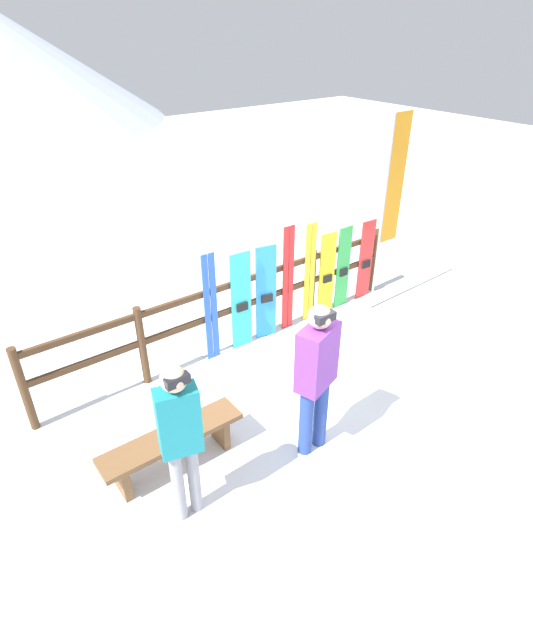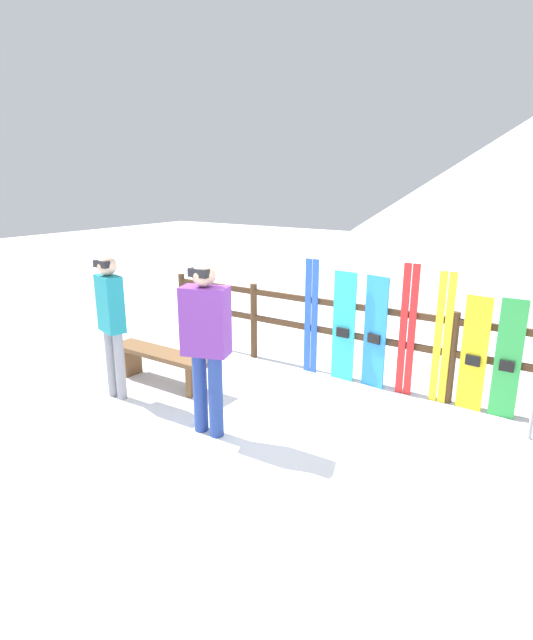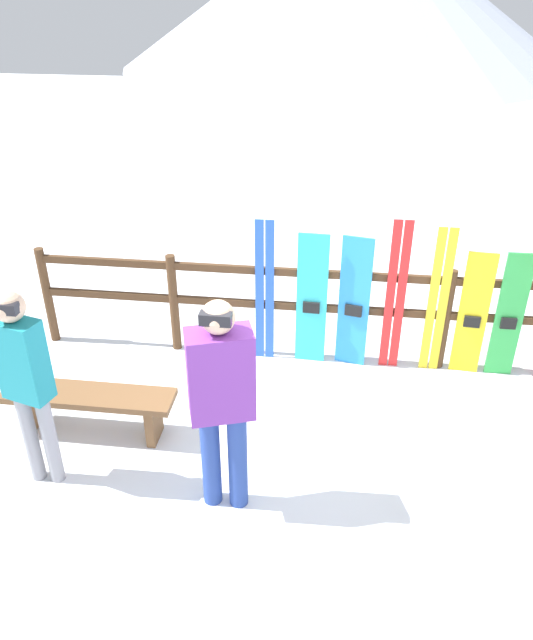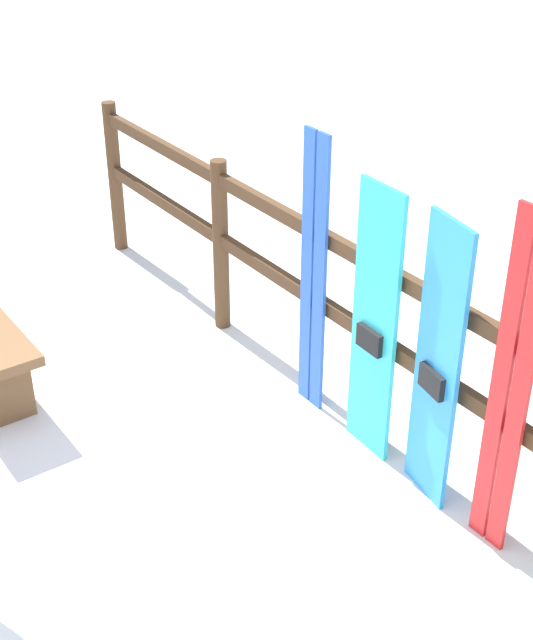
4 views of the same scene
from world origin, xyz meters
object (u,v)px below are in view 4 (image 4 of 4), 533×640
object	(u,v)px
snowboard_blue	(437,367)
ski_pair_red	(510,391)
snowboard_cyan	(374,326)
ski_pair_blue	(313,277)

from	to	relation	value
snowboard_blue	ski_pair_red	size ratio (longest dim) A/B	0.88
ski_pair_red	snowboard_cyan	bearing A→B (deg)	-179.77
snowboard_cyan	ski_pair_red	size ratio (longest dim) A/B	0.89
ski_pair_blue	ski_pair_red	size ratio (longest dim) A/B	0.96
ski_pair_blue	snowboard_cyan	bearing A→B (deg)	-0.40
ski_pair_blue	snowboard_cyan	world-z (taller)	ski_pair_blue
snowboard_cyan	ski_pair_red	distance (m)	0.85
snowboard_blue	ski_pair_red	world-z (taller)	ski_pair_red
ski_pair_blue	snowboard_blue	xyz separation A→B (m)	(0.92, -0.00, -0.07)
ski_pair_blue	snowboard_cyan	distance (m)	0.49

